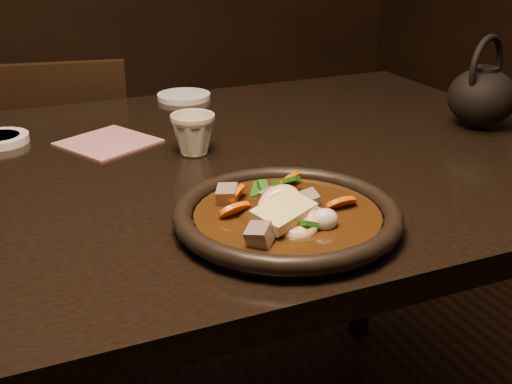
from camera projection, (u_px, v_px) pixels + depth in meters
name	position (u px, v px, depth m)	size (l,w,h in m)	color
table	(127.00, 216.00, 1.05)	(1.60, 0.90, 0.75)	black
chair	(62.00, 198.00, 1.68)	(0.45, 0.45, 0.82)	black
plate	(287.00, 216.00, 0.83)	(0.30, 0.30, 0.03)	black
stirfry	(287.00, 214.00, 0.83)	(0.19, 0.19, 0.06)	#311A08
soy_dish	(0.00, 139.00, 1.15)	(0.10, 0.10, 0.01)	white
saucer_right	(184.00, 96.00, 1.43)	(0.12, 0.12, 0.01)	white
tea_cup	(193.00, 133.00, 1.08)	(0.08, 0.07, 0.08)	beige
napkin	(108.00, 142.00, 1.15)	(0.14, 0.14, 0.00)	#B26D74
teapot	(483.00, 94.00, 1.22)	(0.15, 0.13, 0.17)	black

